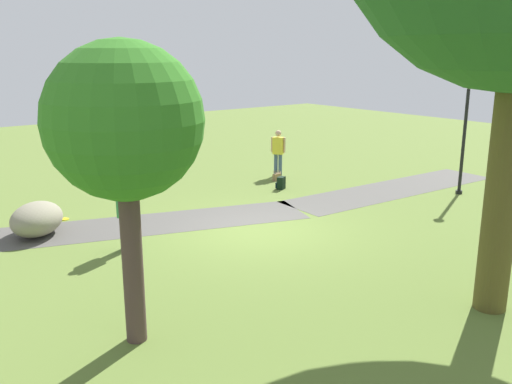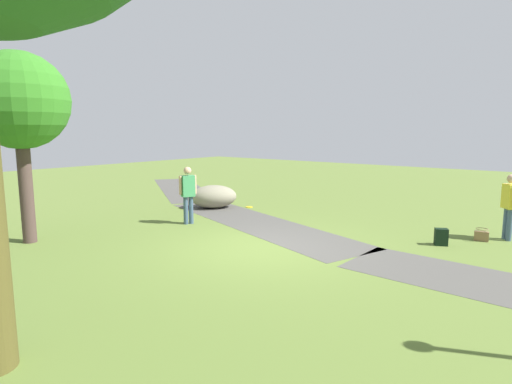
# 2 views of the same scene
# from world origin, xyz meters

# --- Properties ---
(ground_plane) EXTENTS (48.00, 48.00, 0.00)m
(ground_plane) POSITION_xyz_m (0.00, 0.00, 0.00)
(ground_plane) COLOR olive
(footpath_segment_mid) EXTENTS (8.18, 4.26, 0.01)m
(footpath_segment_mid) POSITION_xyz_m (1.79, -2.09, 0.00)
(footpath_segment_mid) COLOR #514F4A
(footpath_segment_mid) RESTS_ON ground
(footpath_segment_far) EXTENTS (7.68, 5.99, 0.01)m
(footpath_segment_far) POSITION_xyz_m (8.91, -5.56, 0.00)
(footpath_segment_far) COLOR #514F4A
(footpath_segment_far) RESTS_ON ground
(young_tree_near_path) EXTENTS (2.25, 2.25, 4.48)m
(young_tree_near_path) POSITION_xyz_m (4.73, 3.01, 3.32)
(young_tree_near_path) COLOR #4E3A36
(young_tree_near_path) RESTS_ON ground
(lawn_boulder) EXTENTS (1.87, 1.96, 0.79)m
(lawn_boulder) POSITION_xyz_m (4.39, -3.01, 0.40)
(lawn_boulder) COLOR gray
(lawn_boulder) RESTS_ON ground
(woman_with_handbag) EXTENTS (0.41, 0.43, 1.62)m
(woman_with_handbag) POSITION_xyz_m (-4.29, -4.37, 0.94)
(woman_with_handbag) COLOR #425A75
(woman_with_handbag) RESTS_ON ground
(man_near_boulder) EXTENTS (0.36, 0.49, 1.65)m
(man_near_boulder) POSITION_xyz_m (3.21, -0.74, 0.95)
(man_near_boulder) COLOR #3A526A
(man_near_boulder) RESTS_ON ground
(handbag_on_grass) EXTENTS (0.33, 0.31, 0.31)m
(handbag_on_grass) POSITION_xyz_m (-3.82, -3.86, 0.14)
(handbag_on_grass) COLOR olive
(handbag_on_grass) RESTS_ON ground
(backpack_by_boulder) EXTENTS (0.33, 0.33, 0.40)m
(backpack_by_boulder) POSITION_xyz_m (5.41, -4.06, 0.19)
(backpack_by_boulder) COLOR gray
(backpack_by_boulder) RESTS_ON ground
(spare_backpack_on_lawn) EXTENTS (0.34, 0.34, 0.40)m
(spare_backpack_on_lawn) POSITION_xyz_m (-3.14, -2.86, 0.19)
(spare_backpack_on_lawn) COLOR black
(spare_backpack_on_lawn) RESTS_ON ground
(frisbee_on_grass) EXTENTS (0.25, 0.25, 0.02)m
(frisbee_on_grass) POSITION_xyz_m (3.48, -3.85, 0.01)
(frisbee_on_grass) COLOR yellow
(frisbee_on_grass) RESTS_ON ground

